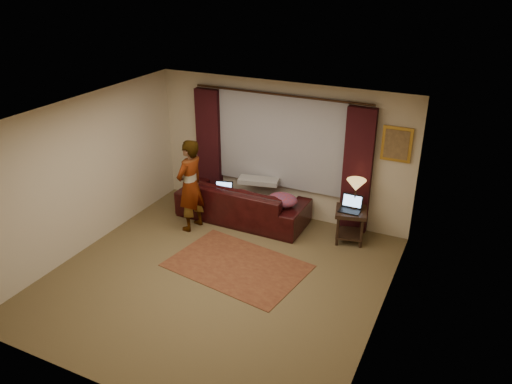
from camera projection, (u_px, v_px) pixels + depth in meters
floor at (217, 277)px, 7.86m from camera, size 5.00×5.00×0.01m
ceiling at (211, 117)px, 6.76m from camera, size 5.00×5.00×0.02m
wall_back at (281, 150)px, 9.35m from camera, size 5.00×0.02×2.60m
wall_front at (96, 298)px, 5.26m from camera, size 5.00×0.02×2.60m
wall_left at (84, 175)px, 8.29m from camera, size 0.02×5.00×2.60m
wall_right at (386, 241)px, 6.33m from camera, size 0.02×5.00×2.60m
sheer_curtain at (280, 141)px, 9.22m from camera, size 2.50×0.05×1.80m
drape_left at (209, 146)px, 9.90m from camera, size 0.50×0.14×2.30m
drape_right at (357, 171)px, 8.73m from camera, size 0.50×0.14×2.30m
curtain_rod at (280, 95)px, 8.81m from camera, size 0.04×0.04×3.40m
picture_frame at (397, 144)px, 8.32m from camera, size 0.50×0.04×0.60m
sofa at (243, 195)px, 9.43m from camera, size 2.48×1.09×1.00m
throw_blanket at (259, 168)px, 9.36m from camera, size 0.81×0.46×0.09m
clothing_pile at (283, 200)px, 8.97m from camera, size 0.62×0.52×0.23m
laptop_sofa at (222, 190)px, 9.34m from camera, size 0.42×0.44×0.25m
area_rug at (237, 266)px, 8.15m from camera, size 2.35×1.75×0.01m
end_table at (350, 225)px, 8.76m from camera, size 0.64×0.64×0.61m
tiffany_lamp at (355, 194)px, 8.59m from camera, size 0.45×0.45×0.53m
laptop_table at (350, 204)px, 8.54m from camera, size 0.36×0.40×0.26m
person at (190, 186)px, 8.96m from camera, size 0.57×0.57×1.72m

